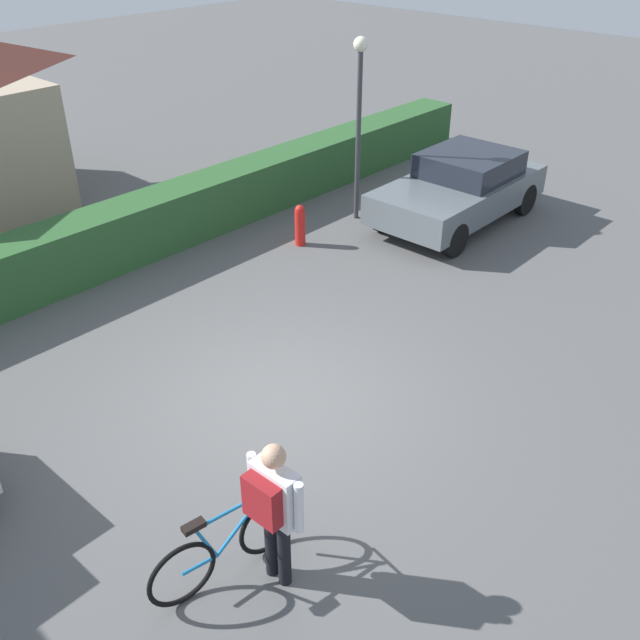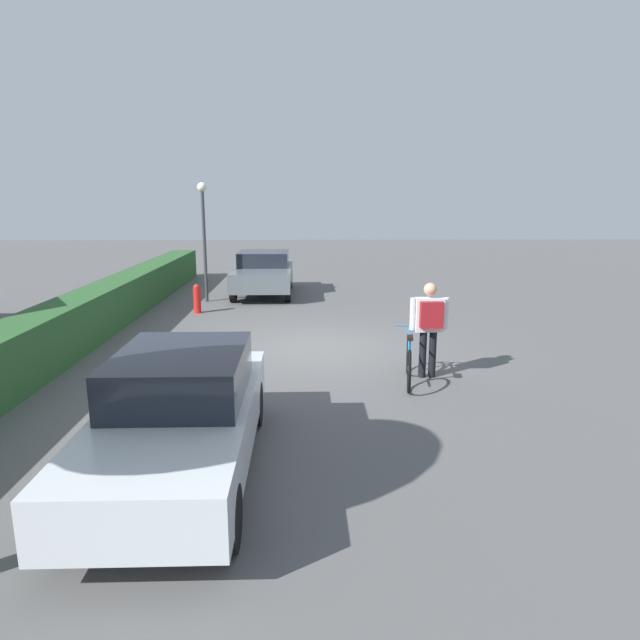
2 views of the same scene
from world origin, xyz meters
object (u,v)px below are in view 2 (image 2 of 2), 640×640
at_px(bicycle, 409,361).
at_px(person_rider, 429,321).
at_px(parked_car_far, 263,272).
at_px(street_lamp, 204,224).
at_px(parked_car_near, 180,414).
at_px(fire_hydrant, 197,298).

xyz_separation_m(bicycle, person_rider, (0.27, -0.39, 0.64)).
height_order(parked_car_far, street_lamp, street_lamp).
bearing_deg(street_lamp, parked_car_far, -52.48).
distance_m(parked_car_far, bicycle, 9.59).
distance_m(parked_car_near, street_lamp, 11.16).
height_order(person_rider, street_lamp, street_lamp).
xyz_separation_m(person_rider, fire_hydrant, (5.76, 5.20, -0.63)).
bearing_deg(bicycle, street_lamp, 32.08).
bearing_deg(fire_hydrant, parked_car_near, -170.09).
relative_size(parked_car_near, person_rider, 2.46).
distance_m(bicycle, street_lamp, 9.37).
height_order(bicycle, street_lamp, street_lamp).
bearing_deg(bicycle, fire_hydrant, 38.59).
bearing_deg(fire_hydrant, person_rider, -137.88).
relative_size(person_rider, fire_hydrant, 2.11).
bearing_deg(bicycle, person_rider, -55.00).
bearing_deg(parked_car_near, fire_hydrant, 9.91).
relative_size(parked_car_near, bicycle, 2.45).
relative_size(parked_car_near, street_lamp, 1.18).
height_order(parked_car_far, fire_hydrant, parked_car_far).
xyz_separation_m(person_rider, street_lamp, (7.49, 5.25, 1.32)).
bearing_deg(parked_car_far, bicycle, -160.43).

